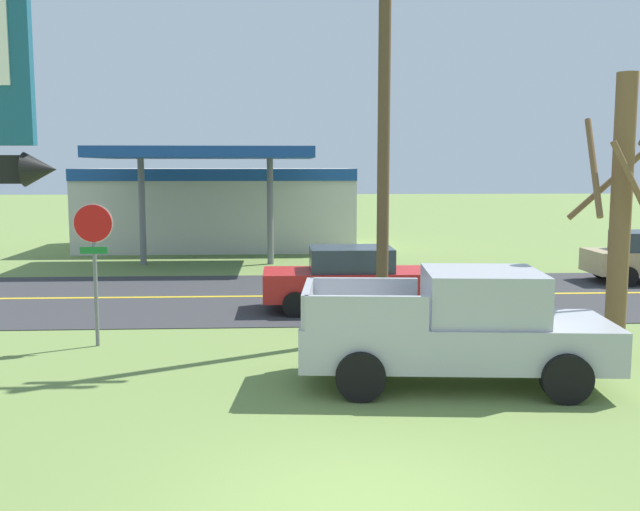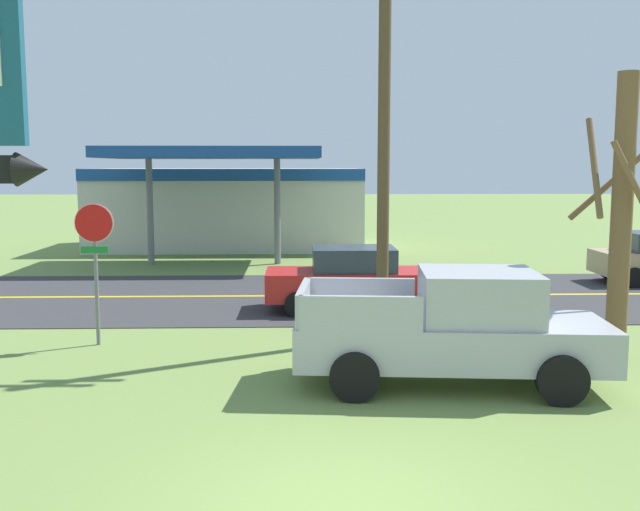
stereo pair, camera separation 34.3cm
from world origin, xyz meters
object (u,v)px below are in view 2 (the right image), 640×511
at_px(bare_tree, 621,211).
at_px(gas_station, 228,205).
at_px(pickup_silver_parked_on_lawn, 455,329).
at_px(car_red_mid_lane, 349,278).
at_px(stop_sign, 95,248).
at_px(utility_pole, 384,91).

bearing_deg(bare_tree, gas_station, 115.87).
height_order(pickup_silver_parked_on_lawn, car_red_mid_lane, pickup_silver_parked_on_lawn).
xyz_separation_m(stop_sign, gas_station, (0.98, 18.17, -0.08)).
bearing_deg(pickup_silver_parked_on_lawn, utility_pole, 103.69).
relative_size(bare_tree, pickup_silver_parked_on_lawn, 1.02).
bearing_deg(car_red_mid_lane, utility_pole, -80.65).
distance_m(utility_pole, gas_station, 18.69).
height_order(utility_pole, pickup_silver_parked_on_lawn, utility_pole).
bearing_deg(utility_pole, stop_sign, -175.55).
height_order(utility_pole, bare_tree, utility_pole).
distance_m(gas_station, pickup_silver_parked_on_lawn, 21.94).
distance_m(stop_sign, car_red_mid_lane, 6.62).
bearing_deg(car_red_mid_lane, gas_station, 107.07).
bearing_deg(gas_station, bare_tree, -64.13).
bearing_deg(stop_sign, utility_pole, 4.45).
distance_m(gas_station, car_red_mid_lane, 15.38).
height_order(stop_sign, bare_tree, bare_tree).
xyz_separation_m(gas_station, pickup_silver_parked_on_lawn, (5.84, -21.12, -0.98)).
distance_m(utility_pole, bare_tree, 5.28).
bearing_deg(utility_pole, bare_tree, -20.78).
xyz_separation_m(pickup_silver_parked_on_lawn, car_red_mid_lane, (-1.33, 6.46, -0.13)).
xyz_separation_m(bare_tree, car_red_mid_lane, (-4.89, 4.70, -2.02)).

